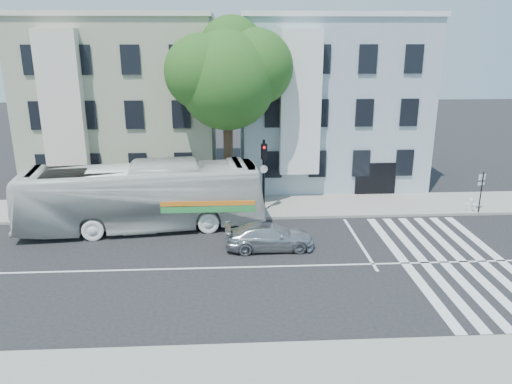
{
  "coord_description": "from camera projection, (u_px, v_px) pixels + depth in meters",
  "views": [
    {
      "loc": [
        0.03,
        -20.33,
        9.93
      ],
      "look_at": [
        1.36,
        3.61,
        2.4
      ],
      "focal_mm": 35.0,
      "sensor_mm": 36.0,
      "label": 1
    }
  ],
  "objects": [
    {
      "name": "street_tree",
      "position": [
        228.0,
        74.0,
        28.31
      ],
      "size": [
        7.3,
        5.9,
        11.1
      ],
      "color": "#2D2116",
      "rests_on": "ground"
    },
    {
      "name": "traffic_signal",
      "position": [
        264.0,
        167.0,
        28.28
      ],
      "size": [
        0.44,
        0.54,
        4.36
      ],
      "rotation": [
        0.0,
        0.0,
        0.31
      ],
      "color": "black",
      "rests_on": "ground"
    },
    {
      "name": "far_sign_pole",
      "position": [
        481.0,
        187.0,
        28.45
      ],
      "size": [
        0.43,
        0.21,
        2.44
      ],
      "rotation": [
        0.0,
        0.0,
        0.28
      ],
      "color": "black",
      "rests_on": "sidewalk_far"
    },
    {
      "name": "building_left",
      "position": [
        127.0,
        102.0,
        34.6
      ],
      "size": [
        12.0,
        10.0,
        11.0
      ],
      "primitive_type": "cube",
      "color": "#999A81",
      "rests_on": "ground"
    },
    {
      "name": "ground",
      "position": [
        230.0,
        268.0,
        22.34
      ],
      "size": [
        120.0,
        120.0,
        0.0
      ],
      "primitive_type": "plane",
      "color": "black",
      "rests_on": "ground"
    },
    {
      "name": "sidewalk_far",
      "position": [
        229.0,
        207.0,
        29.93
      ],
      "size": [
        80.0,
        4.0,
        0.15
      ],
      "primitive_type": "cube",
      "color": "gray",
      "rests_on": "ground"
    },
    {
      "name": "fire_hydrant",
      "position": [
        471.0,
        205.0,
        28.91
      ],
      "size": [
        0.47,
        0.32,
        0.82
      ],
      "rotation": [
        0.0,
        0.0,
        -0.41
      ],
      "color": "silver",
      "rests_on": "sidewalk_far"
    },
    {
      "name": "sedan",
      "position": [
        270.0,
        237.0,
        24.16
      ],
      "size": [
        1.87,
        4.37,
        1.25
      ],
      "primitive_type": "imported",
      "rotation": [
        0.0,
        0.0,
        1.6
      ],
      "color": "#B4B6BC",
      "rests_on": "ground"
    },
    {
      "name": "hedge",
      "position": [
        114.0,
        212.0,
        27.84
      ],
      "size": [
        8.3,
        3.59,
        0.7
      ],
      "primitive_type": null,
      "rotation": [
        0.0,
        0.0,
        -0.33
      ],
      "color": "#1E5B1D",
      "rests_on": "sidewalk_far"
    },
    {
      "name": "bus",
      "position": [
        142.0,
        196.0,
        26.44
      ],
      "size": [
        4.46,
        13.05,
        3.56
      ],
      "primitive_type": "imported",
      "rotation": [
        0.0,
        0.0,
        1.69
      ],
      "color": "silver",
      "rests_on": "ground"
    },
    {
      "name": "building_right",
      "position": [
        326.0,
        101.0,
        35.35
      ],
      "size": [
        12.0,
        10.0,
        11.0
      ],
      "primitive_type": "cube",
      "color": "#9FB2BD",
      "rests_on": "ground"
    }
  ]
}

